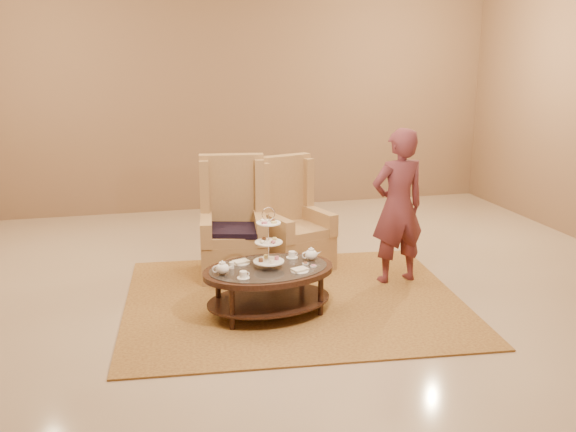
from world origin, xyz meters
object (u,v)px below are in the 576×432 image
object	(u,v)px
armchair_right	(291,230)
tea_table	(269,276)
person	(398,207)
armchair_left	(233,235)

from	to	relation	value
armchair_right	tea_table	bearing A→B (deg)	-130.28
tea_table	person	distance (m)	1.58
armchair_left	person	bearing A→B (deg)	-15.41
tea_table	armchair_right	xyz separation A→B (m)	(0.52, 1.25, 0.04)
armchair_left	person	distance (m)	1.73
armchair_left	person	world-z (taller)	person
tea_table	armchair_right	world-z (taller)	armchair_right
armchair_right	person	size ratio (longest dim) A/B	0.76
armchair_left	armchair_right	size ratio (longest dim) A/B	1.04
person	tea_table	bearing A→B (deg)	13.13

